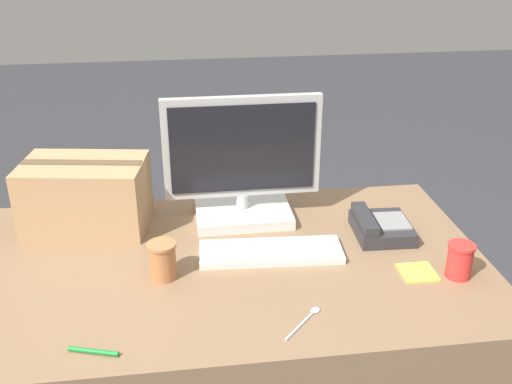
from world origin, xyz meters
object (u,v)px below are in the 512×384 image
at_px(keyboard, 271,251).
at_px(desk_phone, 380,227).
at_px(paper_cup_right, 460,260).
at_px(monitor, 242,169).
at_px(spoon, 307,318).
at_px(paper_cup_left, 163,260).
at_px(sticky_note_pad, 418,272).
at_px(cardboard_box, 86,195).
at_px(pen_marker, 93,351).

height_order(keyboard, desk_phone, desk_phone).
bearing_deg(paper_cup_right, desk_phone, 118.28).
bearing_deg(monitor, desk_phone, -23.66).
distance_m(monitor, desk_phone, 0.48).
bearing_deg(spoon, paper_cup_right, -31.35).
distance_m(paper_cup_left, sticky_note_pad, 0.72).
xyz_separation_m(desk_phone, sticky_note_pad, (0.04, -0.23, -0.02)).
height_order(paper_cup_left, spoon, paper_cup_left).
height_order(desk_phone, spoon, desk_phone).
xyz_separation_m(spoon, sticky_note_pad, (0.36, 0.16, 0.00)).
height_order(keyboard, paper_cup_right, paper_cup_right).
bearing_deg(cardboard_box, keyboard, -25.36).
bearing_deg(cardboard_box, pen_marker, -82.85).
bearing_deg(paper_cup_left, sticky_note_pad, -6.16).
distance_m(monitor, keyboard, 0.31).
relative_size(paper_cup_right, pen_marker, 0.85).
xyz_separation_m(monitor, paper_cup_right, (0.56, -0.45, -0.12)).
distance_m(keyboard, cardboard_box, 0.63).
bearing_deg(sticky_note_pad, paper_cup_left, 173.84).
relative_size(desk_phone, cardboard_box, 0.49).
distance_m(monitor, paper_cup_right, 0.73).
xyz_separation_m(desk_phone, paper_cup_left, (-0.68, -0.16, 0.03)).
distance_m(desk_phone, spoon, 0.51).
relative_size(keyboard, sticky_note_pad, 4.43).
distance_m(cardboard_box, pen_marker, 0.66).
relative_size(monitor, keyboard, 1.17).
distance_m(desk_phone, cardboard_box, 0.95).
bearing_deg(cardboard_box, paper_cup_right, -22.85).
xyz_separation_m(keyboard, sticky_note_pad, (0.40, -0.15, -0.01)).
distance_m(paper_cup_right, cardboard_box, 1.16).
height_order(monitor, pen_marker, monitor).
bearing_deg(sticky_note_pad, monitor, 137.41).
relative_size(cardboard_box, sticky_note_pad, 4.25).
bearing_deg(paper_cup_right, monitor, 141.43).
bearing_deg(cardboard_box, sticky_note_pad, -23.62).
distance_m(keyboard, paper_cup_right, 0.54).
bearing_deg(paper_cup_right, pen_marker, -168.71).
height_order(desk_phone, sticky_note_pad, desk_phone).
bearing_deg(paper_cup_left, pen_marker, -118.03).
relative_size(monitor, spoon, 3.94).
bearing_deg(keyboard, paper_cup_left, -162.93).
bearing_deg(monitor, keyboard, -78.40).
height_order(monitor, cardboard_box, monitor).
relative_size(desk_phone, pen_marker, 1.70).
height_order(paper_cup_left, pen_marker, paper_cup_left).
xyz_separation_m(keyboard, spoon, (0.04, -0.32, -0.01)).
distance_m(spoon, cardboard_box, 0.85).
xyz_separation_m(desk_phone, spoon, (-0.32, -0.40, -0.03)).
bearing_deg(cardboard_box, desk_phone, -11.39).
distance_m(paper_cup_left, paper_cup_right, 0.83).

